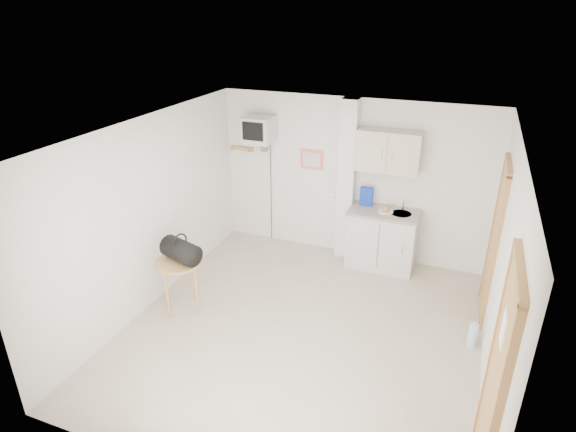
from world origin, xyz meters
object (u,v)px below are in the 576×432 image
at_px(round_table, 179,268).
at_px(duffel_bag, 181,250).
at_px(water_bottle, 473,335).
at_px(crt_television, 259,130).

relative_size(round_table, duffel_bag, 1.22).
height_order(round_table, water_bottle, round_table).
xyz_separation_m(round_table, duffel_bag, (0.04, 0.03, 0.25)).
bearing_deg(crt_television, round_table, -95.38).
bearing_deg(round_table, water_bottle, 9.10).
height_order(duffel_bag, water_bottle, duffel_bag).
bearing_deg(water_bottle, duffel_bag, -171.31).
bearing_deg(duffel_bag, crt_television, 103.89).
distance_m(crt_television, duffel_bag, 2.36).
xyz_separation_m(round_table, water_bottle, (3.63, 0.58, -0.46)).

